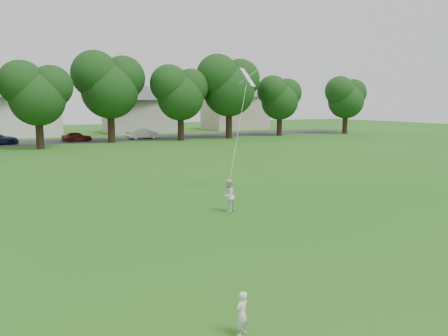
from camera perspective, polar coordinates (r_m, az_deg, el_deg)
ground at (r=11.93m, az=-3.40°, el=-12.95°), size 160.00×160.00×0.00m
street at (r=52.41m, az=-23.94°, el=3.05°), size 90.00×7.00×0.01m
toddler at (r=8.66m, az=2.34°, el=-18.48°), size 0.37×0.31×0.88m
older_boy at (r=17.52m, az=0.56°, el=-3.63°), size 0.83×0.80×1.34m
kite at (r=19.48m, az=1.97°, el=5.35°), size 2.17×2.37×6.62m
tree_row at (r=46.64m, az=-20.53°, el=10.22°), size 82.67×9.98×10.33m
house_row at (r=62.25m, az=-24.44°, el=8.22°), size 76.84×14.01×9.58m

